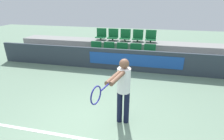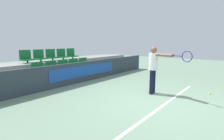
# 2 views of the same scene
# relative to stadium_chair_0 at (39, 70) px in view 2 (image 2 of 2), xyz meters

# --- Properties ---
(ground_plane) EXTENTS (30.00, 30.00, 0.00)m
(ground_plane) POSITION_rel_stadium_chair_0_xyz_m (1.22, -4.50, -0.68)
(ground_plane) COLOR gray
(court_baseline) EXTENTS (5.13, 0.08, 0.01)m
(court_baseline) POSITION_rel_stadium_chair_0_xyz_m (1.22, -4.74, -0.67)
(court_baseline) COLOR white
(court_baseline) RESTS_ON ground
(barrier_wall) EXTENTS (10.98, 0.14, 0.91)m
(barrier_wall) POSITION_rel_stadium_chair_0_xyz_m (1.23, -0.68, -0.22)
(barrier_wall) COLOR #2D3842
(barrier_wall) RESTS_ON ground
(bleacher_tier_front) EXTENTS (10.58, 0.95, 0.45)m
(bleacher_tier_front) POSITION_rel_stadium_chair_0_xyz_m (1.22, -0.12, -0.45)
(bleacher_tier_front) COLOR gray
(bleacher_tier_front) RESTS_ON ground
(bleacher_tier_middle) EXTENTS (10.58, 0.95, 0.90)m
(bleacher_tier_middle) POSITION_rel_stadium_chair_0_xyz_m (1.22, 0.83, -0.23)
(bleacher_tier_middle) COLOR gray
(bleacher_tier_middle) RESTS_ON ground
(stadium_chair_0) EXTENTS (0.49, 0.38, 0.55)m
(stadium_chair_0) POSITION_rel_stadium_chair_0_xyz_m (0.00, 0.00, 0.00)
(stadium_chair_0) COLOR #333333
(stadium_chair_0) RESTS_ON bleacher_tier_front
(stadium_chair_1) EXTENTS (0.49, 0.38, 0.55)m
(stadium_chair_1) POSITION_rel_stadium_chair_0_xyz_m (0.61, 0.00, 0.00)
(stadium_chair_1) COLOR #333333
(stadium_chair_1) RESTS_ON bleacher_tier_front
(stadium_chair_2) EXTENTS (0.49, 0.38, 0.55)m
(stadium_chair_2) POSITION_rel_stadium_chair_0_xyz_m (1.22, 0.00, 0.00)
(stadium_chair_2) COLOR #333333
(stadium_chair_2) RESTS_ON bleacher_tier_front
(stadium_chair_3) EXTENTS (0.49, 0.38, 0.55)m
(stadium_chair_3) POSITION_rel_stadium_chair_0_xyz_m (1.83, 0.00, 0.00)
(stadium_chair_3) COLOR #333333
(stadium_chair_3) RESTS_ON bleacher_tier_front
(stadium_chair_4) EXTENTS (0.49, 0.38, 0.55)m
(stadium_chair_4) POSITION_rel_stadium_chair_0_xyz_m (2.43, 0.00, 0.00)
(stadium_chair_4) COLOR #333333
(stadium_chair_4) RESTS_ON bleacher_tier_front
(stadium_chair_5) EXTENTS (0.49, 0.38, 0.55)m
(stadium_chair_5) POSITION_rel_stadium_chair_0_xyz_m (0.00, 0.95, 0.45)
(stadium_chair_5) COLOR #333333
(stadium_chair_5) RESTS_ON bleacher_tier_middle
(stadium_chair_6) EXTENTS (0.49, 0.38, 0.55)m
(stadium_chair_6) POSITION_rel_stadium_chair_0_xyz_m (0.61, 0.95, 0.45)
(stadium_chair_6) COLOR #333333
(stadium_chair_6) RESTS_ON bleacher_tier_middle
(stadium_chair_7) EXTENTS (0.49, 0.38, 0.55)m
(stadium_chair_7) POSITION_rel_stadium_chair_0_xyz_m (1.22, 0.95, 0.45)
(stadium_chair_7) COLOR #333333
(stadium_chair_7) RESTS_ON bleacher_tier_middle
(stadium_chair_8) EXTENTS (0.49, 0.38, 0.55)m
(stadium_chair_8) POSITION_rel_stadium_chair_0_xyz_m (1.83, 0.95, 0.45)
(stadium_chair_8) COLOR #333333
(stadium_chair_8) RESTS_ON bleacher_tier_middle
(stadium_chair_9) EXTENTS (0.49, 0.38, 0.55)m
(stadium_chair_9) POSITION_rel_stadium_chair_0_xyz_m (2.43, 0.95, 0.45)
(stadium_chair_9) COLOR #333333
(stadium_chair_9) RESTS_ON bleacher_tier_middle
(tennis_player) EXTENTS (0.48, 1.47, 1.63)m
(tennis_player) POSITION_rel_stadium_chair_0_xyz_m (1.90, -4.05, 0.32)
(tennis_player) COLOR black
(tennis_player) RESTS_ON ground
(tennis_ball) EXTENTS (0.07, 0.07, 0.07)m
(tennis_ball) POSITION_rel_stadium_chair_0_xyz_m (3.08, -5.58, -0.64)
(tennis_ball) COLOR #CCDB33
(tennis_ball) RESTS_ON ground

